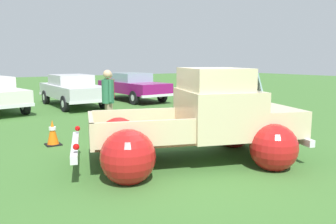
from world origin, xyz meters
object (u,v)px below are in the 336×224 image
Objects in this scene: lane_cone_0 at (195,118)px; show_car_1 at (72,89)px; vintage_pickup_truck at (205,124)px; lane_cone_1 at (53,133)px; spectator_0 at (108,97)px; spectator_1 at (109,94)px; show_car_2 at (132,85)px.

show_car_1 is at bearing 102.94° from lane_cone_0.
show_car_1 is (0.31, 9.83, 0.03)m from vintage_pickup_truck.
vintage_pickup_truck is at bearing -51.92° from lane_cone_1.
show_car_1 is 6.45m from spectator_0.
vintage_pickup_truck is at bearing -2.66° from show_car_1.
vintage_pickup_truck is 2.91× the size of spectator_1.
spectator_0 reaches higher than lane_cone_0.
vintage_pickup_truck is 3.44m from lane_cone_0.
vintage_pickup_truck is at bearing -83.33° from spectator_1.
spectator_0 is at bearing -35.43° from show_car_2.
spectator_0 is at bearing -107.50° from spectator_1.
vintage_pickup_truck is 3.85m from lane_cone_1.
show_car_2 is at bearing 64.45° from spectator_0.
spectator_1 is at bearing 108.65° from vintage_pickup_truck.
show_car_1 is 2.74× the size of spectator_1.
show_car_2 is 2.64× the size of spectator_0.
show_car_1 is 7.48× the size of lane_cone_1.
vintage_pickup_truck is 1.06× the size of show_car_1.
spectator_0 is 2.88× the size of lane_cone_0.
vintage_pickup_truck is 9.84m from show_car_1.
lane_cone_1 is (-2.66, -6.83, -0.47)m from show_car_1.
lane_cone_0 is (-1.69, -7.48, -0.47)m from show_car_2.
show_car_2 is 8.07m from spectator_0.
spectator_1 is 2.73× the size of lane_cone_1.
vintage_pickup_truck is 7.93× the size of lane_cone_0.
spectator_1 is at bearing 40.15° from lane_cone_1.
spectator_0 is (-4.29, -6.84, 0.26)m from show_car_2.
show_car_1 is 0.98× the size of show_car_2.
spectator_1 is (0.04, 5.03, 0.22)m from vintage_pickup_truck.
lane_cone_1 is at bearing 147.24° from vintage_pickup_truck.
spectator_0 reaches higher than show_car_2.
lane_cone_0 is (2.59, -0.64, -0.73)m from spectator_0.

